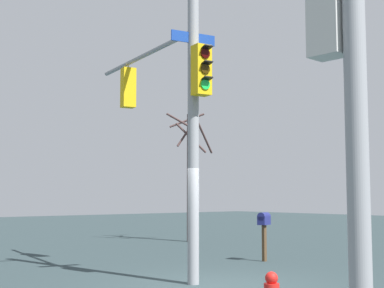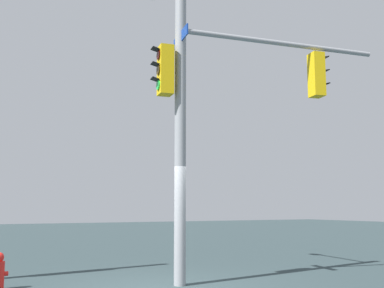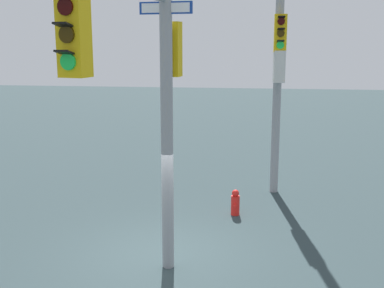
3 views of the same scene
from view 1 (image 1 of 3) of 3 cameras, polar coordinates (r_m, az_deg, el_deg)
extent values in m
plane|color=#2B3A3D|center=(12.21, 2.38, -14.21)|extent=(80.00, 80.00, 0.00)
cylinder|color=gray|center=(12.45, 0.13, 4.94)|extent=(0.25, 0.25, 8.21)
cylinder|color=gray|center=(14.99, -4.96, 8.94)|extent=(5.10, 0.95, 0.12)
cube|color=gold|center=(15.68, -6.50, 5.69)|extent=(0.37, 0.42, 1.10)
cylinder|color=#2F0403|center=(15.90, -6.70, 6.79)|extent=(0.08, 0.22, 0.22)
cube|color=black|center=(16.00, -6.79, 7.16)|extent=(0.20, 0.24, 0.06)
cylinder|color=#352504|center=(15.84, -6.71, 5.59)|extent=(0.08, 0.22, 0.22)
cube|color=black|center=(15.93, -6.80, 5.97)|extent=(0.20, 0.24, 0.06)
cylinder|color=#19D147|center=(15.78, -6.73, 4.38)|extent=(0.08, 0.22, 0.22)
cube|color=black|center=(15.86, -6.82, 4.76)|extent=(0.20, 0.24, 0.06)
cylinder|color=gray|center=(15.81, -6.48, 7.92)|extent=(0.04, 0.04, 0.15)
cube|color=gold|center=(12.26, 0.96, 7.51)|extent=(0.35, 0.40, 1.10)
cylinder|color=#2F0403|center=(12.21, 1.37, 9.21)|extent=(0.06, 0.22, 0.22)
cube|color=black|center=(12.18, 1.56, 9.83)|extent=(0.19, 0.23, 0.06)
cylinder|color=#352504|center=(12.13, 1.37, 7.65)|extent=(0.06, 0.22, 0.22)
cube|color=black|center=(12.09, 1.56, 8.28)|extent=(0.19, 0.23, 0.06)
cylinder|color=#19D147|center=(12.06, 1.37, 6.08)|extent=(0.06, 0.22, 0.22)
cube|color=black|center=(12.02, 1.56, 6.70)|extent=(0.19, 0.23, 0.06)
cube|color=navy|center=(12.75, 0.13, 10.72)|extent=(0.24, 1.09, 0.24)
cube|color=white|center=(12.77, 0.09, 10.70)|extent=(0.20, 0.98, 0.18)
cylinder|color=gray|center=(6.88, 16.10, 12.73)|extent=(0.26, 0.26, 8.01)
cube|color=silver|center=(7.05, 13.68, 12.32)|extent=(0.44, 0.36, 0.95)
sphere|color=red|center=(8.98, 8.09, -13.34)|extent=(0.20, 0.20, 0.20)
cube|color=#4C3823|center=(16.65, 7.36, -9.96)|extent=(0.10, 0.10, 1.05)
cube|color=navy|center=(16.61, 7.33, -7.74)|extent=(0.37, 0.49, 0.24)
cylinder|color=navy|center=(16.60, 7.32, -7.32)|extent=(0.37, 0.49, 0.24)
cylinder|color=#473331|center=(23.45, -0.21, -3.41)|extent=(0.25, 0.25, 5.32)
cylinder|color=#473331|center=(23.26, 1.27, 0.73)|extent=(0.63, 1.35, 1.30)
cylinder|color=#473331|center=(23.90, -0.72, 0.93)|extent=(0.17, 0.83, 1.06)
cylinder|color=#473331|center=(24.40, -0.52, 2.41)|extent=(0.84, 1.38, 0.69)
cylinder|color=#473331|center=(22.99, -0.98, 2.20)|extent=(1.38, 0.71, 0.89)
cylinder|color=#473331|center=(22.95, -0.11, 0.62)|extent=(0.82, 1.10, 1.26)
camera|label=2|loc=(17.57, 34.36, -5.23)|focal=43.86mm
camera|label=3|loc=(20.34, -22.09, 3.35)|focal=46.40mm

